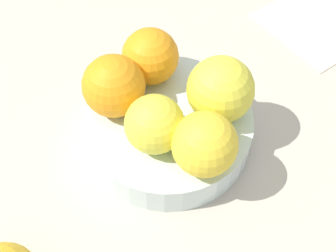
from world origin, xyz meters
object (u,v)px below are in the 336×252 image
at_px(orange_in_bowl_0, 154,124).
at_px(orange_in_bowl_4, 114,86).
at_px(orange_in_bowl_2, 203,145).
at_px(orange_in_bowl_3, 150,56).
at_px(orange_in_bowl_1, 220,90).
at_px(fruit_bowl, 168,129).
at_px(folded_napkin, 318,23).

relative_size(orange_in_bowl_0, orange_in_bowl_4, 0.90).
xyz_separation_m(orange_in_bowl_0, orange_in_bowl_2, (-0.03, 0.05, 0.00)).
height_order(orange_in_bowl_2, orange_in_bowl_3, orange_in_bowl_2).
bearing_deg(orange_in_bowl_2, orange_in_bowl_0, -60.92).
bearing_deg(orange_in_bowl_0, orange_in_bowl_1, 179.29).
distance_m(orange_in_bowl_2, orange_in_bowl_3, 0.13).
bearing_deg(fruit_bowl, folded_napkin, -168.78).
bearing_deg(orange_in_bowl_3, orange_in_bowl_2, 82.49).
bearing_deg(orange_in_bowl_4, orange_in_bowl_0, 100.90).
distance_m(orange_in_bowl_1, orange_in_bowl_2, 0.07).
distance_m(orange_in_bowl_0, orange_in_bowl_4, 0.06).
height_order(orange_in_bowl_0, folded_napkin, orange_in_bowl_0).
bearing_deg(folded_napkin, orange_in_bowl_2, 23.28).
relative_size(orange_in_bowl_1, orange_in_bowl_3, 1.12).
bearing_deg(fruit_bowl, orange_in_bowl_0, 35.32).
distance_m(orange_in_bowl_1, orange_in_bowl_3, 0.09).
xyz_separation_m(orange_in_bowl_1, orange_in_bowl_4, (0.09, -0.06, -0.00)).
height_order(orange_in_bowl_1, folded_napkin, orange_in_bowl_1).
distance_m(orange_in_bowl_0, orange_in_bowl_1, 0.08).
bearing_deg(orange_in_bowl_4, orange_in_bowl_3, -161.41).
bearing_deg(orange_in_bowl_1, orange_in_bowl_0, -0.71).
height_order(orange_in_bowl_0, orange_in_bowl_2, orange_in_bowl_2).
bearing_deg(fruit_bowl, orange_in_bowl_2, 88.30).
xyz_separation_m(fruit_bowl, orange_in_bowl_3, (-0.01, -0.06, 0.05)).
bearing_deg(orange_in_bowl_0, orange_in_bowl_2, 119.08).
xyz_separation_m(orange_in_bowl_1, orange_in_bowl_2, (0.05, 0.05, -0.00)).
bearing_deg(orange_in_bowl_1, orange_in_bowl_2, 40.88).
distance_m(orange_in_bowl_3, orange_in_bowl_4, 0.06).
distance_m(fruit_bowl, orange_in_bowl_4, 0.08).
bearing_deg(orange_in_bowl_4, orange_in_bowl_1, 144.89).
distance_m(orange_in_bowl_2, folded_napkin, 0.32).
distance_m(fruit_bowl, orange_in_bowl_0, 0.06).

